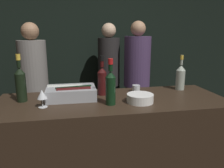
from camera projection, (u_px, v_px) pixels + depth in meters
wall_back_chalkboard at (91, 41)px, 3.53m from camera, size 6.40×0.06×2.80m
bar_counter at (113, 156)px, 1.87m from camera, size 1.83×0.67×1.02m
ice_bin_with_bottles at (71, 92)px, 1.76m from camera, size 0.39×0.27×0.11m
bowl_white at (140, 98)px, 1.67m from camera, size 0.20×0.20×0.07m
wine_glass at (42, 95)px, 1.55m from camera, size 0.07×0.07×0.13m
candle_votive at (136, 88)px, 1.97m from camera, size 0.07×0.07×0.06m
red_wine_bottle_black_foil at (102, 79)px, 1.85m from camera, size 0.08×0.08×0.34m
rose_wine_bottle at (180, 76)px, 2.03m from camera, size 0.08×0.08×0.32m
champagne_bottle at (21, 83)px, 1.67m from camera, size 0.08×0.08×0.37m
red_wine_bottle_burgundy at (111, 86)px, 1.60m from camera, size 0.07×0.07×0.34m
person_in_hoodie at (137, 74)px, 3.18m from camera, size 0.38×0.38×1.69m
person_blond_tee at (34, 82)px, 2.74m from camera, size 0.34×0.34×1.66m
person_grey_polo at (109, 73)px, 3.28m from camera, size 0.32×0.32×1.67m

